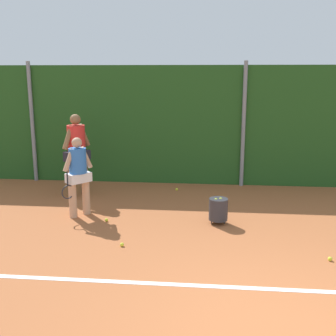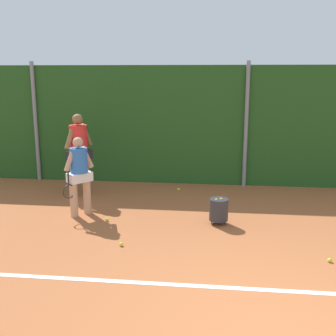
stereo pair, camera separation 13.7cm
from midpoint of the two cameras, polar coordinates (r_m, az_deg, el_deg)
name	(u,v)px [view 2 (the right image)]	position (r m, az deg, el deg)	size (l,w,h in m)	color
ground_plane	(261,262)	(6.72, 13.16, -12.38)	(29.16, 29.16, 0.00)	#A85B33
hedge_fence_backdrop	(246,126)	(10.77, 10.92, 5.62)	(18.96, 0.25, 3.02)	#23511E
fence_post_left	(36,122)	(11.55, -17.33, 5.99)	(0.10, 0.10, 3.12)	gray
fence_post_center	(246,125)	(10.59, 11.00, 5.76)	(0.10, 0.10, 3.12)	gray
court_baseline_paint	(267,290)	(5.96, 14.09, -15.88)	(13.85, 0.10, 0.01)	white
player_midcourt	(79,172)	(8.49, -11.60, -0.58)	(0.51, 0.63, 1.60)	tan
player_backcourt_far	(79,150)	(9.91, -11.69, 2.42)	(0.57, 0.70, 1.91)	#8C603D
ball_hopper	(219,209)	(8.04, 7.43, -5.64)	(0.36, 0.36, 0.51)	#2D2D33
tennis_ball_2	(107,220)	(8.28, -7.87, -7.00)	(0.07, 0.07, 0.07)	#CCDB33
tennis_ball_4	(179,189)	(10.27, 1.85, -2.93)	(0.07, 0.07, 0.07)	#CCDB33
tennis_ball_7	(330,260)	(7.01, 21.75, -11.63)	(0.07, 0.07, 0.07)	#CCDB33
tennis_ball_9	(121,244)	(7.12, -5.87, -10.33)	(0.07, 0.07, 0.07)	#CCDB33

